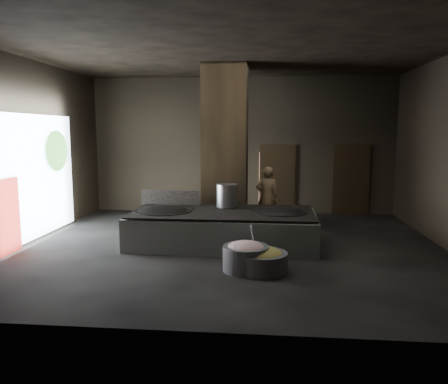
# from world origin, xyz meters

# --- Properties ---
(floor) EXTENTS (10.00, 9.00, 0.10)m
(floor) POSITION_xyz_m (0.00, 0.00, -0.05)
(floor) COLOR black
(floor) RESTS_ON ground
(ceiling) EXTENTS (10.00, 9.00, 0.10)m
(ceiling) POSITION_xyz_m (0.00, 0.00, 4.55)
(ceiling) COLOR black
(ceiling) RESTS_ON back_wall
(back_wall) EXTENTS (10.00, 0.10, 4.50)m
(back_wall) POSITION_xyz_m (0.00, 4.55, 2.25)
(back_wall) COLOR black
(back_wall) RESTS_ON ground
(front_wall) EXTENTS (10.00, 0.10, 4.50)m
(front_wall) POSITION_xyz_m (0.00, -4.55, 2.25)
(front_wall) COLOR black
(front_wall) RESTS_ON ground
(left_wall) EXTENTS (0.10, 9.00, 4.50)m
(left_wall) POSITION_xyz_m (-5.05, 0.00, 2.25)
(left_wall) COLOR black
(left_wall) RESTS_ON ground
(pillar) EXTENTS (1.20, 1.20, 4.50)m
(pillar) POSITION_xyz_m (-0.30, 1.90, 2.25)
(pillar) COLOR black
(pillar) RESTS_ON ground
(hearth_platform) EXTENTS (4.46, 2.22, 0.77)m
(hearth_platform) POSITION_xyz_m (-0.19, 0.14, 0.38)
(hearth_platform) COLOR #A3B5A7
(hearth_platform) RESTS_ON ground
(platform_cap) EXTENTS (4.32, 2.07, 0.03)m
(platform_cap) POSITION_xyz_m (-0.19, 0.14, 0.82)
(platform_cap) COLOR black
(platform_cap) RESTS_ON hearth_platform
(wok_left) EXTENTS (1.39, 1.39, 0.38)m
(wok_left) POSITION_xyz_m (-1.64, 0.09, 0.75)
(wok_left) COLOR black
(wok_left) RESTS_ON hearth_platform
(wok_left_rim) EXTENTS (1.42, 1.42, 0.05)m
(wok_left_rim) POSITION_xyz_m (-1.64, 0.09, 0.82)
(wok_left_rim) COLOR black
(wok_left_rim) RESTS_ON hearth_platform
(wok_right) EXTENTS (1.30, 1.30, 0.36)m
(wok_right) POSITION_xyz_m (1.16, 0.19, 0.75)
(wok_right) COLOR black
(wok_right) RESTS_ON hearth_platform
(wok_right_rim) EXTENTS (1.32, 1.32, 0.05)m
(wok_right_rim) POSITION_xyz_m (1.16, 0.19, 0.82)
(wok_right_rim) COLOR black
(wok_right_rim) RESTS_ON hearth_platform
(stock_pot) EXTENTS (0.54, 0.54, 0.58)m
(stock_pot) POSITION_xyz_m (-0.14, 0.69, 1.13)
(stock_pot) COLOR #A6A9AE
(stock_pot) RESTS_ON hearth_platform
(splash_guard) EXTENTS (1.54, 0.10, 0.38)m
(splash_guard) POSITION_xyz_m (-1.64, 0.89, 1.03)
(splash_guard) COLOR black
(splash_guard) RESTS_ON hearth_platform
(cook) EXTENTS (0.64, 0.42, 1.75)m
(cook) POSITION_xyz_m (0.86, 2.25, 0.87)
(cook) COLOR #9E7B50
(cook) RESTS_ON ground
(veg_basin) EXTENTS (1.17, 1.17, 0.38)m
(veg_basin) POSITION_xyz_m (0.75, -1.79, 0.19)
(veg_basin) COLOR slate
(veg_basin) RESTS_ON ground
(veg_fill) EXTENTS (0.85, 0.85, 0.26)m
(veg_fill) POSITION_xyz_m (0.75, -1.79, 0.35)
(veg_fill) COLOR #7D9749
(veg_fill) RESTS_ON veg_basin
(ladle) EXTENTS (0.15, 0.40, 0.74)m
(ladle) POSITION_xyz_m (0.60, -1.64, 0.55)
(ladle) COLOR #A6A9AE
(ladle) RESTS_ON veg_basin
(meat_basin) EXTENTS (1.03, 1.03, 0.50)m
(meat_basin) POSITION_xyz_m (0.45, -1.77, 0.25)
(meat_basin) COLOR slate
(meat_basin) RESTS_ON ground
(meat_fill) EXTENTS (0.75, 0.75, 0.29)m
(meat_fill) POSITION_xyz_m (0.45, -1.77, 0.45)
(meat_fill) COLOR #D17D7F
(meat_fill) RESTS_ON meat_basin
(doorway_near) EXTENTS (1.18, 0.08, 2.38)m
(doorway_near) POSITION_xyz_m (1.20, 4.45, 1.10)
(doorway_near) COLOR black
(doorway_near) RESTS_ON ground
(doorway_near_glow) EXTENTS (0.84, 0.04, 1.98)m
(doorway_near_glow) POSITION_xyz_m (1.01, 4.49, 1.05)
(doorway_near_glow) COLOR #8C6647
(doorway_near_glow) RESTS_ON ground
(doorway_far) EXTENTS (1.18, 0.08, 2.38)m
(doorway_far) POSITION_xyz_m (3.60, 4.45, 1.10)
(doorway_far) COLOR black
(doorway_far) RESTS_ON ground
(doorway_far_glow) EXTENTS (0.77, 0.04, 1.82)m
(doorway_far_glow) POSITION_xyz_m (3.75, 4.61, 1.05)
(doorway_far_glow) COLOR #8C6647
(doorway_far_glow) RESTS_ON ground
(left_opening) EXTENTS (0.04, 4.20, 3.10)m
(left_opening) POSITION_xyz_m (-4.95, 0.20, 1.60)
(left_opening) COLOR white
(left_opening) RESTS_ON ground
(pavilion_sliver) EXTENTS (0.05, 0.90, 1.70)m
(pavilion_sliver) POSITION_xyz_m (-4.88, -1.10, 0.85)
(pavilion_sliver) COLOR maroon
(pavilion_sliver) RESTS_ON ground
(tree_silhouette) EXTENTS (0.28, 1.10, 1.10)m
(tree_silhouette) POSITION_xyz_m (-4.85, 1.30, 2.20)
(tree_silhouette) COLOR #194714
(tree_silhouette) RESTS_ON left_opening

